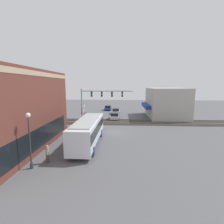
# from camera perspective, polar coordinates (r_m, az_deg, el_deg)

# --- Properties ---
(ground_plane) EXTENTS (120.00, 120.00, 0.00)m
(ground_plane) POSITION_cam_1_polar(r_m,az_deg,el_deg) (27.56, 0.37, -6.60)
(ground_plane) COLOR #565659
(shop_building) EXTENTS (11.65, 9.19, 6.64)m
(shop_building) POSITION_cam_1_polar(r_m,az_deg,el_deg) (42.09, 17.22, 2.94)
(shop_building) COLOR #B2ADA3
(shop_building) RESTS_ON ground
(city_bus) EXTENTS (10.86, 2.59, 3.17)m
(city_bus) POSITION_cam_1_polar(r_m,az_deg,el_deg) (21.88, -7.82, -6.04)
(city_bus) COLOR silver
(city_bus) RESTS_ON ground
(traffic_signal_gantry) EXTENTS (0.42, 9.08, 6.69)m
(traffic_signal_gantry) POSITION_cam_1_polar(r_m,az_deg,el_deg) (30.84, -4.41, 4.67)
(traffic_signal_gantry) COLOR gray
(traffic_signal_gantry) RESTS_ON ground
(crossing_signal) EXTENTS (1.41, 1.18, 3.81)m
(crossing_signal) POSITION_cam_1_polar(r_m,az_deg,el_deg) (31.86, -9.12, -0.39)
(crossing_signal) COLOR gray
(crossing_signal) RESTS_ON ground
(streetlamp) EXTENTS (0.44, 0.44, 5.01)m
(streetlamp) POSITION_cam_1_polar(r_m,az_deg,el_deg) (16.76, -25.36, -7.05)
(streetlamp) COLOR #38383A
(streetlamp) RESTS_ON ground
(rail_track_near) EXTENTS (2.60, 60.00, 0.15)m
(rail_track_near) POSITION_cam_1_polar(r_m,az_deg,el_deg) (33.37, 0.91, -3.83)
(rail_track_near) COLOR #332D28
(rail_track_near) RESTS_ON ground
(rail_track_far) EXTENTS (2.60, 60.00, 0.15)m
(rail_track_far) POSITION_cam_1_polar(r_m,az_deg,el_deg) (36.50, 1.13, -2.73)
(rail_track_far) COLOR #332D28
(rail_track_far) RESTS_ON ground
(parked_car_silver) EXTENTS (4.65, 1.82, 1.45)m
(parked_car_silver) POSITION_cam_1_polar(r_m,az_deg,el_deg) (37.95, 0.92, -1.28)
(parked_car_silver) COLOR #B7B7BC
(parked_car_silver) RESTS_ON ground
(parked_car_white) EXTENTS (4.82, 1.82, 1.47)m
(parked_car_white) POSITION_cam_1_polar(r_m,az_deg,el_deg) (45.06, 1.31, 0.33)
(parked_car_white) COLOR silver
(parked_car_white) RESTS_ON ground
(parked_car_blue) EXTENTS (4.85, 1.82, 1.42)m
(parked_car_blue) POSITION_cam_1_polar(r_m,az_deg,el_deg) (51.81, -1.30, 1.41)
(parked_car_blue) COLOR navy
(parked_car_blue) RESTS_ON ground
(pedestrian_at_crossing) EXTENTS (0.34, 0.34, 1.68)m
(pedestrian_at_crossing) POSITION_cam_1_polar(r_m,az_deg,el_deg) (31.08, -8.14, -3.30)
(pedestrian_at_crossing) COLOR #473828
(pedestrian_at_crossing) RESTS_ON ground
(pedestrian_by_lamp) EXTENTS (0.34, 0.34, 1.76)m
(pedestrian_by_lamp) POSITION_cam_1_polar(r_m,az_deg,el_deg) (17.98, -20.33, -12.69)
(pedestrian_by_lamp) COLOR #473828
(pedestrian_by_lamp) RESTS_ON ground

